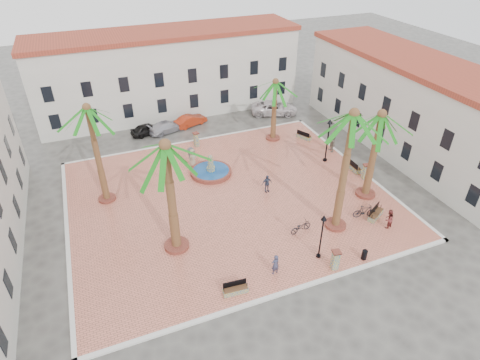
% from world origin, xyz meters
% --- Properties ---
extents(ground, '(120.00, 120.00, 0.00)m').
position_xyz_m(ground, '(0.00, 0.00, 0.00)').
color(ground, '#56544F').
rests_on(ground, ground).
extents(plaza, '(26.00, 22.00, 0.15)m').
position_xyz_m(plaza, '(0.00, 0.00, 0.07)').
color(plaza, '#D9745C').
rests_on(plaza, ground).
extents(kerb_n, '(26.30, 0.30, 0.16)m').
position_xyz_m(kerb_n, '(0.00, 11.00, 0.08)').
color(kerb_n, silver).
rests_on(kerb_n, ground).
extents(kerb_s, '(26.30, 0.30, 0.16)m').
position_xyz_m(kerb_s, '(0.00, -11.00, 0.08)').
color(kerb_s, silver).
rests_on(kerb_s, ground).
extents(kerb_e, '(0.30, 22.30, 0.16)m').
position_xyz_m(kerb_e, '(13.00, 0.00, 0.08)').
color(kerb_e, silver).
rests_on(kerb_e, ground).
extents(kerb_w, '(0.30, 22.30, 0.16)m').
position_xyz_m(kerb_w, '(-13.00, 0.00, 0.08)').
color(kerb_w, silver).
rests_on(kerb_w, ground).
extents(building_north, '(30.40, 7.40, 9.50)m').
position_xyz_m(building_north, '(-0.00, 19.99, 4.77)').
color(building_north, silver).
rests_on(building_north, ground).
extents(building_east, '(7.40, 26.40, 9.00)m').
position_xyz_m(building_east, '(19.99, 2.00, 4.52)').
color(building_east, silver).
rests_on(building_east, ground).
extents(fountain, '(3.80, 3.80, 1.96)m').
position_xyz_m(fountain, '(-0.28, 4.04, 0.42)').
color(fountain, brown).
rests_on(fountain, plaza).
extents(palm_nw, '(4.64, 4.64, 8.64)m').
position_xyz_m(palm_nw, '(-9.68, 3.45, 7.63)').
color(palm_nw, brown).
rests_on(palm_nw, plaza).
extents(palm_sw, '(5.80, 5.80, 8.74)m').
position_xyz_m(palm_sw, '(-5.67, -4.38, 7.54)').
color(palm_sw, brown).
rests_on(palm_sw, plaza).
extents(palm_s, '(5.24, 5.24, 9.74)m').
position_xyz_m(palm_s, '(6.26, -6.63, 8.58)').
color(palm_s, brown).
rests_on(palm_s, plaza).
extents(palm_e, '(5.36, 5.36, 7.86)m').
position_xyz_m(palm_e, '(10.94, -4.05, 6.76)').
color(palm_e, brown).
rests_on(palm_e, plaza).
extents(palm_ne, '(4.78, 4.78, 6.65)m').
position_xyz_m(palm_ne, '(8.06, 8.20, 5.70)').
color(palm_ne, brown).
rests_on(palm_ne, plaza).
extents(bench_s, '(1.66, 0.62, 0.86)m').
position_xyz_m(bench_s, '(-3.26, -9.87, 0.39)').
color(bench_s, gray).
rests_on(bench_s, plaza).
extents(bench_se, '(1.85, 1.35, 0.95)m').
position_xyz_m(bench_se, '(9.79, -6.90, 0.42)').
color(bench_se, gray).
rests_on(bench_se, plaza).
extents(bench_e, '(0.57, 1.84, 0.97)m').
position_xyz_m(bench_e, '(12.36, -0.25, 0.42)').
color(bench_e, gray).
rests_on(bench_e, plaza).
extents(bench_ne, '(1.19, 1.71, 0.88)m').
position_xyz_m(bench_ne, '(11.16, 6.99, 0.40)').
color(bench_ne, gray).
rests_on(bench_ne, plaza).
extents(lamppost_s, '(0.40, 0.40, 3.69)m').
position_xyz_m(lamppost_s, '(3.30, -9.05, 2.65)').
color(lamppost_s, black).
rests_on(lamppost_s, plaza).
extents(lamppost_e, '(0.48, 0.48, 4.41)m').
position_xyz_m(lamppost_e, '(10.78, 2.14, 3.14)').
color(lamppost_e, black).
rests_on(lamppost_e, plaza).
extents(bollard_se, '(0.63, 0.63, 1.54)m').
position_xyz_m(bollard_se, '(3.71, -10.40, 0.95)').
color(bollard_se, gray).
rests_on(bollard_se, plaza).
extents(bollard_n, '(0.66, 0.66, 1.54)m').
position_xyz_m(bollard_n, '(0.01, 9.63, 0.95)').
color(bollard_n, gray).
rests_on(bollard_n, plaza).
extents(bollard_e, '(0.62, 0.62, 1.47)m').
position_xyz_m(bollard_e, '(12.39, -1.92, 0.91)').
color(bollard_e, gray).
rests_on(bollard_e, plaza).
extents(litter_bin, '(0.38, 0.38, 0.74)m').
position_xyz_m(litter_bin, '(6.12, -10.40, 0.52)').
color(litter_bin, black).
rests_on(litter_bin, plaza).
extents(cyclist_a, '(0.64, 0.47, 1.61)m').
position_xyz_m(cyclist_a, '(-0.22, -9.31, 0.96)').
color(cyclist_a, '#353753').
rests_on(cyclist_a, plaza).
extents(bicycle_a, '(1.89, 0.90, 0.95)m').
position_xyz_m(bicycle_a, '(3.43, -6.24, 0.63)').
color(bicycle_a, black).
rests_on(bicycle_a, plaza).
extents(cyclist_b, '(0.92, 0.79, 1.61)m').
position_xyz_m(cyclist_b, '(9.84, -8.24, 0.96)').
color(cyclist_b, maroon).
rests_on(cyclist_b, plaza).
extents(bicycle_b, '(1.93, 1.00, 1.12)m').
position_xyz_m(bicycle_b, '(8.94, -6.55, 0.71)').
color(bicycle_b, black).
rests_on(bicycle_b, plaza).
extents(pedestrian_fountain_a, '(1.06, 0.89, 1.84)m').
position_xyz_m(pedestrian_fountain_a, '(-1.43, 5.88, 1.07)').
color(pedestrian_fountain_a, tan).
rests_on(pedestrian_fountain_a, plaza).
extents(pedestrian_fountain_b, '(0.96, 0.42, 1.62)m').
position_xyz_m(pedestrian_fountain_b, '(3.29, -0.47, 0.96)').
color(pedestrian_fountain_b, '#313B53').
rests_on(pedestrian_fountain_b, plaza).
extents(pedestrian_north, '(0.88, 1.27, 1.80)m').
position_xyz_m(pedestrian_north, '(-1.47, 6.35, 1.05)').
color(pedestrian_north, '#46474B').
rests_on(pedestrian_north, plaza).
extents(pedestrian_east, '(0.87, 1.83, 1.89)m').
position_xyz_m(pedestrian_east, '(12.40, 3.59, 1.10)').
color(pedestrian_east, gray).
rests_on(pedestrian_east, plaza).
extents(car_black, '(3.91, 2.12, 1.26)m').
position_xyz_m(car_black, '(-4.06, 14.46, 0.63)').
color(car_black, black).
rests_on(car_black, ground).
extents(car_red, '(4.06, 2.55, 1.26)m').
position_xyz_m(car_red, '(0.88, 14.89, 0.63)').
color(car_red, '#B62F14').
rests_on(car_red, ground).
extents(car_silver, '(4.63, 2.95, 1.25)m').
position_xyz_m(car_silver, '(-1.98, 14.28, 0.63)').
color(car_silver, silver).
rests_on(car_silver, ground).
extents(car_white, '(6.08, 4.35, 1.54)m').
position_xyz_m(car_white, '(11.13, 14.21, 0.77)').
color(car_white, silver).
rests_on(car_white, ground).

